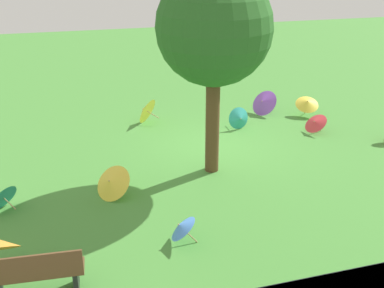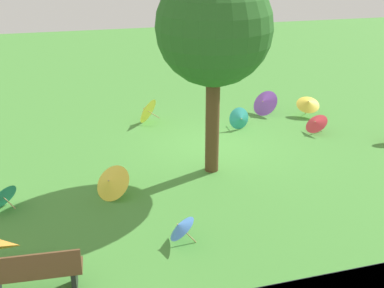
{
  "view_description": "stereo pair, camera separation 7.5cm",
  "coord_description": "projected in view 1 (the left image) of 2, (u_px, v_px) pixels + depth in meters",
  "views": [
    {
      "loc": [
        3.65,
        11.66,
        5.58
      ],
      "look_at": [
        0.81,
        0.67,
        0.6
      ],
      "focal_mm": 44.46,
      "sensor_mm": 36.0,
      "label": 1
    },
    {
      "loc": [
        3.58,
        11.67,
        5.58
      ],
      "look_at": [
        0.81,
        0.67,
        0.6
      ],
      "focal_mm": 44.46,
      "sensor_mm": 36.0,
      "label": 2
    }
  ],
  "objects": [
    {
      "name": "parasol_teal_0",
      "position": [
        240.0,
        118.0,
        14.83
      ],
      "size": [
        0.73,
        0.68,
        0.7
      ],
      "color": "tan",
      "rests_on": "ground"
    },
    {
      "name": "parasol_blue_2",
      "position": [
        181.0,
        227.0,
        9.29
      ],
      "size": [
        0.7,
        0.75,
        0.62
      ],
      "color": "tan",
      "rests_on": "ground"
    },
    {
      "name": "parasol_purple_0",
      "position": [
        263.0,
        102.0,
        16.07
      ],
      "size": [
        1.02,
        1.13,
        0.84
      ],
      "color": "tan",
      "rests_on": "ground"
    },
    {
      "name": "shade_tree",
      "position": [
        214.0,
        29.0,
        10.91
      ],
      "size": [
        2.74,
        2.74,
        5.03
      ],
      "color": "brown",
      "rests_on": "ground"
    },
    {
      "name": "ground",
      "position": [
        214.0,
        151.0,
        13.42
      ],
      "size": [
        40.0,
        40.0,
        0.0
      ],
      "primitive_type": "plane",
      "color": "#478C38"
    },
    {
      "name": "park_bench",
      "position": [
        35.0,
        273.0,
        7.85
      ],
      "size": [
        1.62,
        0.57,
        0.9
      ],
      "color": "brown",
      "rests_on": "ground"
    },
    {
      "name": "parasol_red_3",
      "position": [
        315.0,
        123.0,
        14.55
      ],
      "size": [
        0.76,
        0.83,
        0.61
      ],
      "color": "tan",
      "rests_on": "ground"
    },
    {
      "name": "parasol_teal_2",
      "position": [
        2.0,
        196.0,
        10.45
      ],
      "size": [
        0.78,
        0.78,
        0.65
      ],
      "color": "tan",
      "rests_on": "ground"
    },
    {
      "name": "parasol_yellow_0",
      "position": [
        307.0,
        103.0,
        15.87
      ],
      "size": [
        0.94,
        0.93,
        0.72
      ],
      "color": "tan",
      "rests_on": "ground"
    },
    {
      "name": "parasol_yellow_1",
      "position": [
        145.0,
        110.0,
        15.31
      ],
      "size": [
        0.93,
        0.99,
        0.87
      ],
      "color": "tan",
      "rests_on": "ground"
    },
    {
      "name": "parasol_yellow_2",
      "position": [
        111.0,
        182.0,
        10.93
      ],
      "size": [
        1.13,
        1.15,
        0.77
      ],
      "color": "tan",
      "rests_on": "ground"
    }
  ]
}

